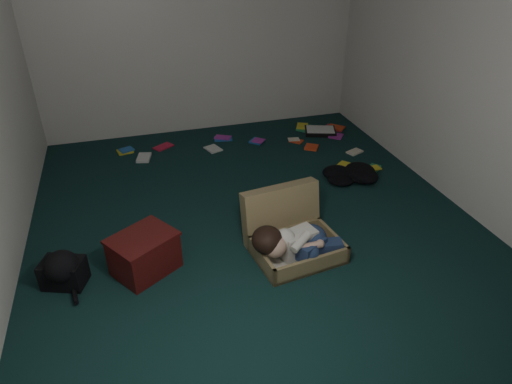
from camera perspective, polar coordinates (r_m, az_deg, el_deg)
floor at (r=4.34m, az=-0.57°, el=-3.01°), size 4.50×4.50×0.00m
wall_back at (r=5.91m, az=-7.12°, el=19.67°), size 4.50×0.00×4.50m
wall_front at (r=1.92m, az=18.40°, el=-6.22°), size 4.50×0.00×4.50m
wall_right at (r=4.72m, az=24.21°, el=14.54°), size 0.00×4.50×4.50m
suitcase at (r=3.86m, az=4.33°, el=-5.19°), size 0.77×0.76×0.51m
person at (r=3.69m, az=4.97°, el=-6.27°), size 0.76×0.37×0.31m
maroon_bin at (r=3.71m, az=-13.80°, el=-7.48°), size 0.61×0.58×0.33m
backpack at (r=3.81m, az=-22.93°, el=-9.17°), size 0.47×0.43×0.23m
clothing_pile at (r=5.02m, az=11.56°, el=2.24°), size 0.54×0.50×0.14m
paper_tray at (r=6.14m, az=8.03°, el=7.55°), size 0.47×0.41×0.06m
book_scatter at (r=5.69m, az=1.79°, el=5.75°), size 2.96×1.55×0.02m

